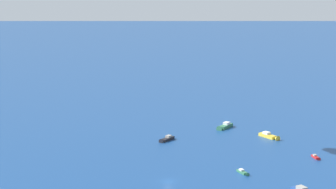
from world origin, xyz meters
TOP-DOWN VIEW (x-y plane):
  - ground_plane at (0.00, 0.00)m, footprint 2000.00×2000.00m
  - motorboat_near_centre at (-24.65, 5.41)m, footprint 1.78×5.61m
  - motorboat_inshore at (-56.73, 4.48)m, footprint 2.84×5.19m
  - motorboat_trailing at (-22.15, -41.11)m, footprint 8.19×5.62m
  - motorboat_mid_cluster at (-60.04, -24.65)m, footprint 3.41×9.81m
  - motorboat_outer_ring_b at (-53.18, -46.36)m, footprint 10.32×7.16m

SIDE VIEW (x-z plane):
  - ground_plane at x=0.00m, z-range 0.00..0.00m
  - motorboat_inshore at x=-56.73m, z-range -0.34..1.13m
  - motorboat_near_centre at x=-24.65m, z-range -0.37..1.24m
  - motorboat_trailing at x=-22.15m, z-range -0.54..1.82m
  - motorboat_mid_cluster at x=-60.04m, z-range -0.64..2.15m
  - motorboat_outer_ring_b at x=-53.18m, z-range -0.69..2.30m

